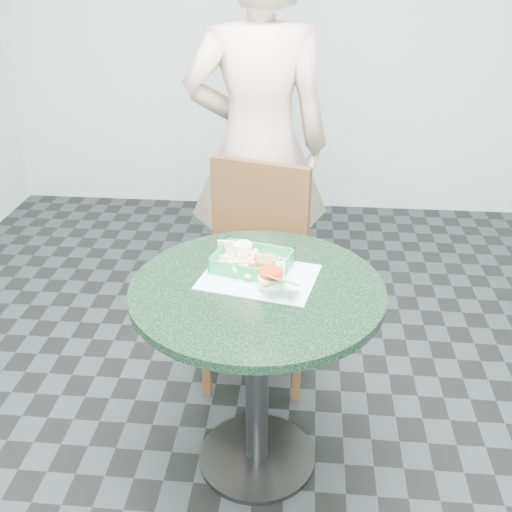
# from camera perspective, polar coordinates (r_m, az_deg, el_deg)

# --- Properties ---
(floor) EXTENTS (4.00, 5.00, 0.02)m
(floor) POSITION_cam_1_polar(r_m,az_deg,el_deg) (2.42, 0.09, -18.69)
(floor) COLOR #303335
(floor) RESTS_ON ground
(wall_back) EXTENTS (4.00, 0.04, 2.80)m
(wall_back) POSITION_cam_1_polar(r_m,az_deg,el_deg) (4.18, 3.49, 22.91)
(wall_back) COLOR silver
(wall_back) RESTS_ON ground
(cafe_table) EXTENTS (0.83, 0.83, 0.75)m
(cafe_table) POSITION_cam_1_polar(r_m,az_deg,el_deg) (2.04, 0.10, -7.42)
(cafe_table) COLOR #323232
(cafe_table) RESTS_ON floor
(dining_chair) EXTENTS (0.45, 0.45, 0.93)m
(dining_chair) POSITION_cam_1_polar(r_m,az_deg,el_deg) (2.61, 0.13, -0.14)
(dining_chair) COLOR #362117
(dining_chair) RESTS_ON floor
(diner_person) EXTENTS (0.88, 0.65, 2.22)m
(diner_person) POSITION_cam_1_polar(r_m,az_deg,el_deg) (2.73, 0.24, 14.19)
(diner_person) COLOR #C3A793
(diner_person) RESTS_ON floor
(placemat) EXTENTS (0.42, 0.35, 0.00)m
(placemat) POSITION_cam_1_polar(r_m,az_deg,el_deg) (1.99, 0.29, -2.49)
(placemat) COLOR #B5EBE8
(placemat) RESTS_ON cafe_table
(food_basket) EXTENTS (0.25, 0.18, 0.05)m
(food_basket) POSITION_cam_1_polar(r_m,az_deg,el_deg) (2.04, -0.39, -1.25)
(food_basket) COLOR #1D824C
(food_basket) RESTS_ON placemat
(crab_sandwich) EXTENTS (0.11, 0.11, 0.07)m
(crab_sandwich) POSITION_cam_1_polar(r_m,az_deg,el_deg) (1.99, 1.31, -0.98)
(crab_sandwich) COLOR #E1C152
(crab_sandwich) RESTS_ON food_basket
(fries_pile) EXTENTS (0.12, 0.14, 0.05)m
(fries_pile) POSITION_cam_1_polar(r_m,az_deg,el_deg) (2.01, -1.30, -0.96)
(fries_pile) COLOR #F0D579
(fries_pile) RESTS_ON food_basket
(sauce_ramekin) EXTENTS (0.07, 0.07, 0.04)m
(sauce_ramekin) POSITION_cam_1_polar(r_m,az_deg,el_deg) (2.06, -1.61, 0.18)
(sauce_ramekin) COLOR white
(sauce_ramekin) RESTS_ON food_basket
(garnish_cup) EXTENTS (0.13, 0.12, 0.05)m
(garnish_cup) POSITION_cam_1_polar(r_m,az_deg,el_deg) (1.92, 2.64, -2.37)
(garnish_cup) COLOR white
(garnish_cup) RESTS_ON food_basket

